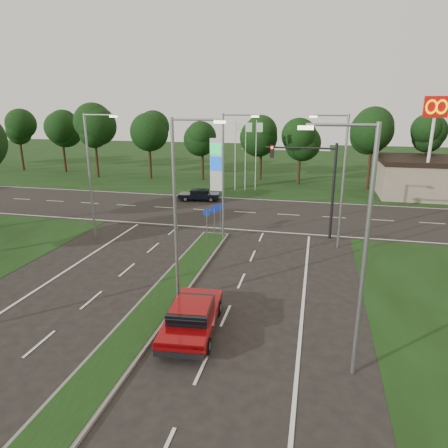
# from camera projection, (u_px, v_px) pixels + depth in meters

# --- Properties ---
(ground) EXTENTS (160.00, 160.00, 0.00)m
(ground) POSITION_uv_depth(u_px,v_px,m) (104.00, 371.00, 14.83)
(ground) COLOR black
(ground) RESTS_ON ground
(verge_far) EXTENTS (160.00, 50.00, 0.02)m
(verge_far) POSITION_uv_depth(u_px,v_px,m) (272.00, 166.00, 66.20)
(verge_far) COLOR black
(verge_far) RESTS_ON ground
(cross_road) EXTENTS (160.00, 12.00, 0.02)m
(cross_road) POSITION_uv_depth(u_px,v_px,m) (234.00, 212.00, 37.25)
(cross_road) COLOR black
(cross_road) RESTS_ON ground
(median_kerb) EXTENTS (2.00, 26.00, 0.12)m
(median_kerb) POSITION_uv_depth(u_px,v_px,m) (148.00, 317.00, 18.55)
(median_kerb) COLOR slate
(median_kerb) RESTS_ON ground
(streetlight_median_near) EXTENTS (2.53, 0.22, 9.00)m
(streetlight_median_near) POSITION_uv_depth(u_px,v_px,m) (179.00, 203.00, 18.78)
(streetlight_median_near) COLOR gray
(streetlight_median_near) RESTS_ON ground
(streetlight_median_far) EXTENTS (2.53, 0.22, 9.00)m
(streetlight_median_far) POSITION_uv_depth(u_px,v_px,m) (226.00, 171.00, 28.12)
(streetlight_median_far) COLOR gray
(streetlight_median_far) RESTS_ON ground
(streetlight_left_far) EXTENTS (2.53, 0.22, 9.00)m
(streetlight_left_far) POSITION_uv_depth(u_px,v_px,m) (92.00, 171.00, 28.27)
(streetlight_left_far) COLOR gray
(streetlight_left_far) RESTS_ON ground
(streetlight_right_far) EXTENTS (2.53, 0.22, 9.00)m
(streetlight_right_far) POSITION_uv_depth(u_px,v_px,m) (340.00, 175.00, 26.42)
(streetlight_right_far) COLOR gray
(streetlight_right_far) RESTS_ON ground
(streetlight_right_near) EXTENTS (2.53, 0.22, 9.00)m
(streetlight_right_near) POSITION_uv_depth(u_px,v_px,m) (360.00, 243.00, 13.35)
(streetlight_right_near) COLOR gray
(streetlight_right_near) RESTS_ON ground
(traffic_signal) EXTENTS (5.10, 0.42, 7.00)m
(traffic_signal) POSITION_uv_depth(u_px,v_px,m) (316.00, 176.00, 28.76)
(traffic_signal) COLOR black
(traffic_signal) RESTS_ON ground
(median_signs) EXTENTS (1.16, 1.76, 2.38)m
(median_signs) POSITION_uv_depth(u_px,v_px,m) (214.00, 215.00, 29.66)
(median_signs) COLOR gray
(median_signs) RESTS_ON ground
(gas_pylon) EXTENTS (5.80, 1.26, 8.00)m
(gas_pylon) POSITION_uv_depth(u_px,v_px,m) (218.00, 163.00, 45.61)
(gas_pylon) COLOR silver
(gas_pylon) RESTS_ON ground
(mcdonalds_sign) EXTENTS (2.20, 0.47, 10.40)m
(mcdonalds_sign) POSITION_uv_depth(u_px,v_px,m) (434.00, 122.00, 38.52)
(mcdonalds_sign) COLOR silver
(mcdonalds_sign) RESTS_ON ground
(treeline_far) EXTENTS (6.00, 6.00, 9.90)m
(treeline_far) POSITION_uv_depth(u_px,v_px,m) (261.00, 128.00, 50.17)
(treeline_far) COLOR black
(treeline_far) RESTS_ON ground
(red_sedan) EXTENTS (2.50, 5.10, 1.35)m
(red_sedan) POSITION_uv_depth(u_px,v_px,m) (192.00, 316.00, 17.25)
(red_sedan) COLOR maroon
(red_sedan) RESTS_ON ground
(navy_sedan) EXTENTS (4.36, 2.29, 1.14)m
(navy_sedan) POSITION_uv_depth(u_px,v_px,m) (199.00, 195.00, 41.53)
(navy_sedan) COLOR black
(navy_sedan) RESTS_ON ground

